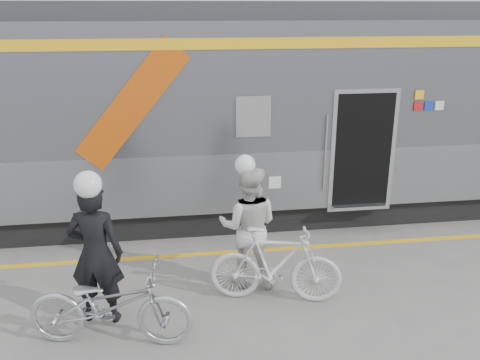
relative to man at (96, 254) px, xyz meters
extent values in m
plane|color=slate|center=(1.87, -0.46, -0.98)|extent=(90.00, 90.00, 0.00)
cube|color=black|center=(2.24, 3.74, -0.73)|extent=(24.00, 2.70, 0.50)
cube|color=#9EA0A5|center=(2.24, 3.74, 0.07)|extent=(24.00, 3.00, 1.10)
cube|color=slate|center=(2.24, 3.74, 1.72)|extent=(24.00, 3.00, 2.20)
cube|color=#38383A|center=(2.24, 3.74, 2.97)|extent=(24.00, 2.64, 0.30)
cube|color=yellow|center=(2.24, 2.23, 2.47)|extent=(24.00, 0.02, 0.18)
cube|color=#C24B0B|center=(0.44, 2.23, 1.52)|extent=(1.96, 0.01, 2.19)
cube|color=black|center=(2.44, 2.23, 1.27)|extent=(0.55, 0.02, 0.65)
cube|color=black|center=(4.44, 2.44, 0.57)|extent=(1.05, 0.45, 2.10)
cube|color=silver|center=(4.44, 2.23, 0.57)|extent=(1.20, 0.02, 2.25)
cylinder|color=silver|center=(3.74, 2.21, 0.57)|extent=(0.04, 0.04, 1.40)
cube|color=silver|center=(4.44, 2.19, -0.46)|extent=(1.05, 0.25, 0.06)
cube|color=yellow|center=(5.39, 2.23, 1.57)|extent=(0.16, 0.01, 0.16)
cube|color=red|center=(5.39, 2.23, 1.37)|extent=(0.16, 0.01, 0.16)
cube|color=#18359F|center=(5.59, 2.23, 1.37)|extent=(0.16, 0.01, 0.16)
cube|color=silver|center=(5.79, 2.23, 1.37)|extent=(0.16, 0.01, 0.16)
cube|color=silver|center=(2.84, 2.23, 0.07)|extent=(0.22, 0.01, 0.22)
cube|color=yellow|center=(1.87, 1.69, -0.97)|extent=(24.00, 0.12, 0.01)
imported|color=black|center=(0.00, 0.00, 0.00)|extent=(0.78, 0.59, 1.95)
imported|color=#A9ADB1|center=(0.20, -0.55, -0.44)|extent=(2.14, 1.07, 1.08)
imported|color=silver|center=(2.12, 0.67, -0.05)|extent=(1.05, 0.90, 1.86)
imported|color=silver|center=(2.42, 0.12, -0.41)|extent=(1.95, 0.96, 1.13)
sphere|color=white|center=(0.00, 0.00, 1.15)|extent=(0.34, 0.34, 0.34)
sphere|color=white|center=(2.12, 0.67, 1.03)|extent=(0.30, 0.30, 0.30)
camera|label=1|loc=(1.02, -6.12, 3.03)|focal=38.00mm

